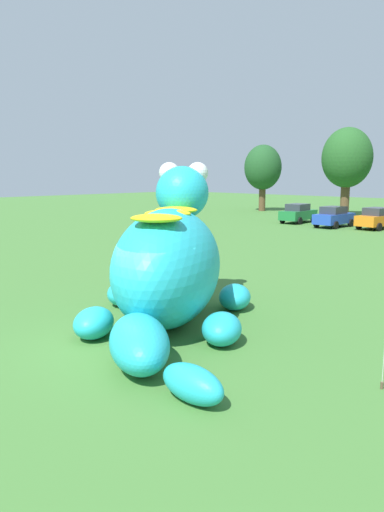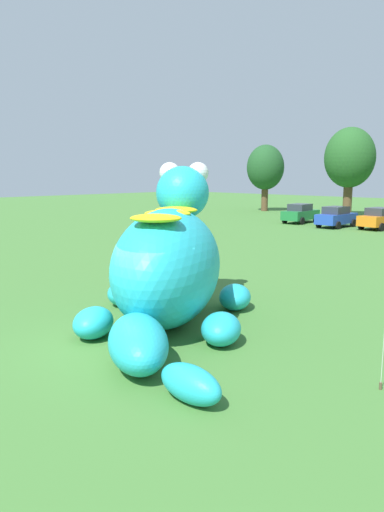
{
  "view_description": "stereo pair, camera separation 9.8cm",
  "coord_description": "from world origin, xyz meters",
  "px_view_note": "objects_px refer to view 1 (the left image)",
  "views": [
    {
      "loc": [
        9.48,
        -7.38,
        4.34
      ],
      "look_at": [
        -0.55,
        2.96,
        1.87
      ],
      "focal_mm": 33.55,
      "sensor_mm": 36.0,
      "label": 1
    },
    {
      "loc": [
        9.55,
        -7.31,
        4.34
      ],
      "look_at": [
        -0.55,
        2.96,
        1.87
      ],
      "focal_mm": 33.55,
      "sensor_mm": 36.0,
      "label": 2
    }
  ],
  "objects_px": {
    "car_blue": "(334,217)",
    "car_orange": "(377,218)",
    "giant_inflatable_creature": "(169,265)",
    "car_green": "(298,213)"
  },
  "relations": [
    {
      "from": "giant_inflatable_creature",
      "to": "car_green",
      "type": "xyz_separation_m",
      "value": [
        -13.09,
        28.21,
        -0.87
      ]
    },
    {
      "from": "car_blue",
      "to": "car_orange",
      "type": "bearing_deg",
      "value": 19.67
    },
    {
      "from": "car_blue",
      "to": "car_orange",
      "type": "xyz_separation_m",
      "value": [
        3.18,
        1.14,
        0.0
      ]
    },
    {
      "from": "car_blue",
      "to": "car_orange",
      "type": "distance_m",
      "value": 3.37
    },
    {
      "from": "car_green",
      "to": "car_blue",
      "type": "bearing_deg",
      "value": -14.47
    },
    {
      "from": "car_green",
      "to": "giant_inflatable_creature",
      "type": "bearing_deg",
      "value": -65.1
    },
    {
      "from": "car_orange",
      "to": "car_blue",
      "type": "bearing_deg",
      "value": -160.33
    },
    {
      "from": "giant_inflatable_creature",
      "to": "car_green",
      "type": "bearing_deg",
      "value": 114.9
    },
    {
      "from": "car_green",
      "to": "car_orange",
      "type": "xyz_separation_m",
      "value": [
        7.23,
        0.09,
        0.0
      ]
    },
    {
      "from": "giant_inflatable_creature",
      "to": "car_blue",
      "type": "distance_m",
      "value": 28.64
    }
  ]
}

